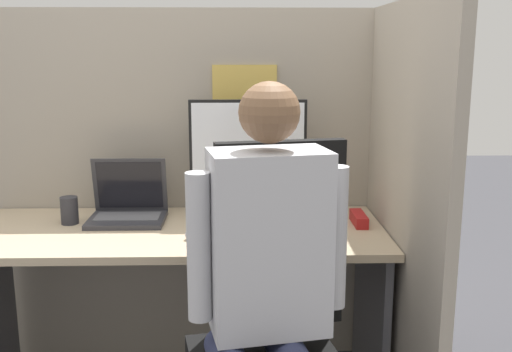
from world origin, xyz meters
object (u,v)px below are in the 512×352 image
Objects in this scene: person at (266,281)px; pen_cup at (69,210)px; monitor at (248,148)px; carrot_toy at (278,240)px; office_chair at (274,320)px; stapler at (359,219)px; paper_box at (248,208)px; laptop at (128,209)px.

person is 11.95× the size of pen_cup.
carrot_toy is (0.10, -0.39, -0.27)m from monitor.
office_chair is (-0.03, -0.30, -0.17)m from carrot_toy.
office_chair is at bearing -123.37° from stapler.
person is (0.04, -0.86, 0.01)m from paper_box.
paper_box is 1.11× the size of laptop.
paper_box is 2.60× the size of carrot_toy.
carrot_toy is at bearing 82.33° from person.
carrot_toy is 1.19× the size of pen_cup.
person is (0.04, -0.86, -0.24)m from monitor.
office_chair is at bearing -95.72° from carrot_toy.
laptop is 0.23× the size of person.
monitor is 4.34× the size of pen_cup.
person is at bearing -56.62° from laptop.
monitor is 0.43× the size of office_chair.
monitor reaches higher than pen_cup.
pen_cup is at bearing 142.76° from office_chair.
office_chair reaches higher than stapler.
laptop is 2.78× the size of pen_cup.
carrot_toy is (-0.35, -0.27, 0.00)m from stapler.
office_chair is 10.12× the size of pen_cup.
stapler is at bearing -14.01° from monitor.
paper_box is at bearing 96.04° from office_chair.
paper_box is 3.08× the size of pen_cup.
pen_cup is at bearing 178.24° from stapler.
person is at bearing -97.67° from carrot_toy.
carrot_toy is at bearing -30.30° from laptop.
paper_box is at bearing 92.66° from person.
pen_cup is at bearing -174.06° from monitor.
office_chair is at bearing -37.24° from pen_cup.
monitor is 0.82m from office_chair.
person is (-0.03, -0.17, 0.20)m from office_chair.
person reaches higher than pen_cup.
person is at bearing -45.21° from pen_cup.
carrot_toy is 0.10× the size of person.
pen_cup is (-0.74, -0.08, -0.24)m from monitor.
monitor is 3.66× the size of carrot_toy.
monitor is at bearing 90.00° from paper_box.
pen_cup reaches higher than carrot_toy.
stapler is 0.85m from person.
laptop is (-0.50, -0.03, 0.01)m from paper_box.
paper_box is 0.72m from office_chair.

